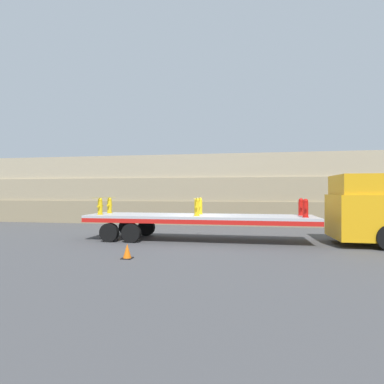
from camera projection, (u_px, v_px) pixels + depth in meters
name	position (u px, v px, depth m)	size (l,w,h in m)	color
ground_plane	(198.00, 240.00, 14.40)	(120.00, 120.00, 0.00)	#474749
rock_cliff	(214.00, 190.00, 22.21)	(60.00, 3.30, 5.01)	gray
truck_cab	(366.00, 210.00, 13.14)	(2.67, 2.71, 3.09)	orange
flatbed_trailer	(183.00, 219.00, 14.53)	(10.83, 2.51, 1.22)	#B2B2B7
fire_hydrant_yellow_near_0	(100.00, 206.00, 14.69)	(0.29, 0.47, 0.82)	gold
fire_hydrant_yellow_far_0	(110.00, 206.00, 15.73)	(0.29, 0.47, 0.82)	gold
fire_hydrant_yellow_near_1	(197.00, 207.00, 13.88)	(0.29, 0.47, 0.82)	gold
fire_hydrant_yellow_far_1	(200.00, 206.00, 14.92)	(0.29, 0.47, 0.82)	gold
fire_hydrant_red_near_2	(306.00, 208.00, 13.07)	(0.29, 0.47, 0.82)	red
fire_hydrant_red_far_2	(301.00, 207.00, 14.11)	(0.29, 0.47, 0.82)	red
cargo_strap_rear	(105.00, 198.00, 15.21)	(0.05, 2.60, 0.01)	yellow
cargo_strap_middle	(198.00, 198.00, 14.40)	(0.05, 2.60, 0.01)	yellow
traffic_cone	(127.00, 251.00, 10.50)	(0.37, 0.37, 0.52)	black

